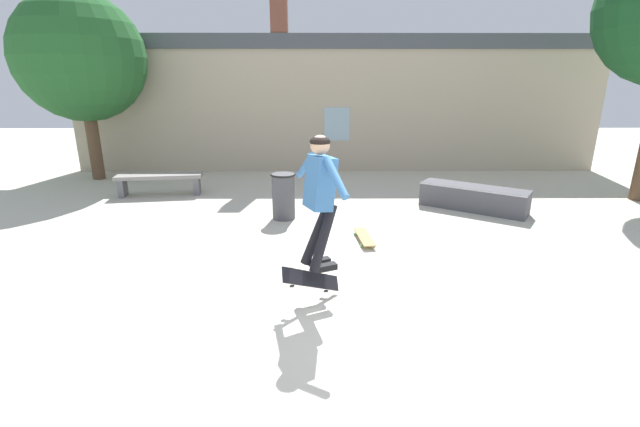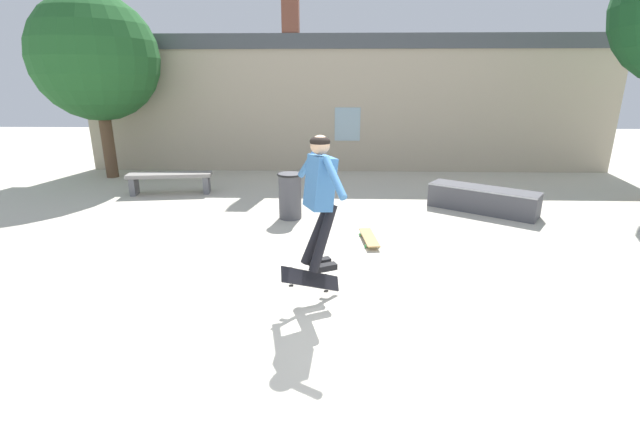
# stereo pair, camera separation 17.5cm
# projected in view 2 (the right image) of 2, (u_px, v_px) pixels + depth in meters

# --- Properties ---
(ground_plane) EXTENTS (40.00, 40.00, 0.00)m
(ground_plane) POSITION_uv_depth(u_px,v_px,m) (370.00, 332.00, 4.36)
(ground_plane) COLOR beige
(building_backdrop) EXTENTS (15.32, 0.52, 4.98)m
(building_backdrop) POSITION_uv_depth(u_px,v_px,m) (347.00, 102.00, 11.80)
(building_backdrop) COLOR #B7A88E
(building_backdrop) RESTS_ON ground_plane
(tree_left) EXTENTS (3.04, 3.04, 4.52)m
(tree_left) POSITION_uv_depth(u_px,v_px,m) (96.00, 58.00, 10.55)
(tree_left) COLOR brown
(tree_left) RESTS_ON ground_plane
(park_bench) EXTENTS (1.88, 0.67, 0.47)m
(park_bench) POSITION_uv_depth(u_px,v_px,m) (170.00, 179.00, 9.64)
(park_bench) COLOR gray
(park_bench) RESTS_ON ground_plane
(skate_ledge) EXTENTS (1.99, 1.63, 0.48)m
(skate_ledge) POSITION_uv_depth(u_px,v_px,m) (482.00, 199.00, 8.35)
(skate_ledge) COLOR #4C4C51
(skate_ledge) RESTS_ON ground_plane
(trash_bin) EXTENTS (0.46, 0.46, 0.85)m
(trash_bin) POSITION_uv_depth(u_px,v_px,m) (290.00, 195.00, 7.87)
(trash_bin) COLOR #47474C
(trash_bin) RESTS_ON ground_plane
(skater) EXTENTS (0.58, 1.14, 1.52)m
(skater) POSITION_uv_depth(u_px,v_px,m) (320.00, 191.00, 4.66)
(skater) COLOR teal
(skateboard_flipping) EXTENTS (0.64, 0.61, 0.49)m
(skateboard_flipping) POSITION_uv_depth(u_px,v_px,m) (311.00, 279.00, 4.88)
(skateboard_flipping) COLOR black
(skateboard_resting) EXTENTS (0.28, 0.86, 0.08)m
(skateboard_resting) POSITION_uv_depth(u_px,v_px,m) (369.00, 237.00, 6.80)
(skateboard_resting) COLOR #AD894C
(skateboard_resting) RESTS_ON ground_plane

